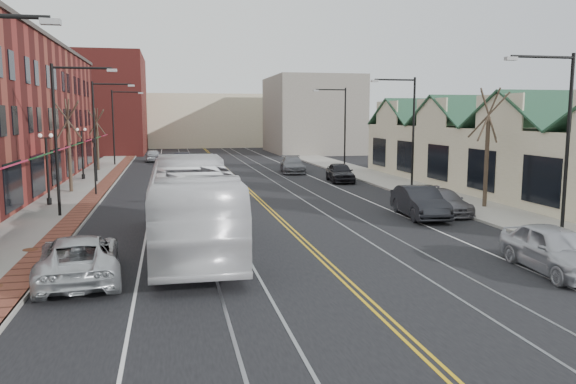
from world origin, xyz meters
name	(u,v)px	position (x,y,z in m)	size (l,w,h in m)	color
ground	(363,298)	(0.00, 0.00, 0.00)	(160.00, 160.00, 0.00)	black
sidewalk_left	(64,205)	(-12.00, 20.00, 0.07)	(4.00, 120.00, 0.15)	gray
sidewalk_right	(430,194)	(12.00, 20.00, 0.07)	(4.00, 120.00, 0.15)	gray
building_right	(510,160)	(18.00, 20.00, 2.30)	(8.00, 36.00, 4.60)	beige
backdrop_left	(94,104)	(-16.00, 70.00, 7.00)	(14.00, 18.00, 14.00)	maroon
backdrop_mid	(201,121)	(0.00, 85.00, 4.50)	(22.00, 14.00, 9.00)	beige
backdrop_right	(312,115)	(15.00, 65.00, 5.50)	(12.00, 16.00, 11.00)	slate
streetlight_l_1	(64,124)	(-11.05, 16.00, 5.03)	(3.33, 0.25, 8.00)	black
streetlight_l_2	(100,121)	(-11.05, 32.00, 5.03)	(3.33, 0.25, 8.00)	black
streetlight_l_3	(117,119)	(-11.05, 48.00, 5.03)	(3.33, 0.25, 8.00)	black
streetlight_r_0	(560,126)	(11.05, 6.00, 5.03)	(3.33, 0.25, 8.00)	black
streetlight_r_1	(408,122)	(11.05, 22.00, 5.03)	(3.33, 0.25, 8.00)	black
streetlight_r_2	(341,120)	(11.05, 38.00, 5.03)	(3.33, 0.25, 8.00)	black
lamppost_l_2	(48,171)	(-12.80, 20.00, 2.20)	(0.84, 0.28, 4.27)	black
lamppost_l_3	(82,155)	(-12.80, 34.00, 2.20)	(0.84, 0.28, 4.27)	black
tree_left_near	(69,144)	(-12.50, 26.00, 3.51)	(1.78, 1.37, 6.48)	#382B21
tree_left_far	(97,138)	(-12.50, 42.00, 3.28)	(1.66, 1.28, 6.02)	#382B21
tree_right_mid	(487,145)	(12.50, 14.00, 3.75)	(1.90, 1.46, 6.93)	#382B21
manhole_far	(31,250)	(-11.20, 8.00, 0.16)	(0.60, 0.60, 0.02)	#592D19
traffic_signal	(95,162)	(-10.60, 24.00, 2.35)	(0.18, 0.15, 3.80)	black
transit_bus	(192,204)	(-4.81, 7.57, 1.86)	(3.12, 13.32, 3.71)	white
parked_suv	(79,258)	(-8.70, 3.71, 0.77)	(2.56, 5.55, 1.54)	#B8BCBF
parked_car_a	(555,249)	(7.50, 1.24, 0.84)	(1.98, 4.92, 1.68)	#B2B3BA
parked_car_b	(420,202)	(7.50, 12.14, 0.84)	(1.78, 5.11, 1.68)	black
parked_car_c	(443,202)	(9.30, 12.98, 0.68)	(1.91, 4.69, 1.36)	slate
parked_car_d	(340,172)	(8.12, 28.60, 0.80)	(1.88, 4.67, 1.59)	black
distant_car_left	(182,159)	(-4.28, 46.60, 0.74)	(1.57, 4.50, 1.48)	#222227
distant_car_right	(293,165)	(5.86, 36.60, 0.78)	(2.18, 5.37, 1.56)	slate
distant_car_far	(153,156)	(-7.55, 52.54, 0.74)	(1.75, 4.34, 1.48)	#A5A7AD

